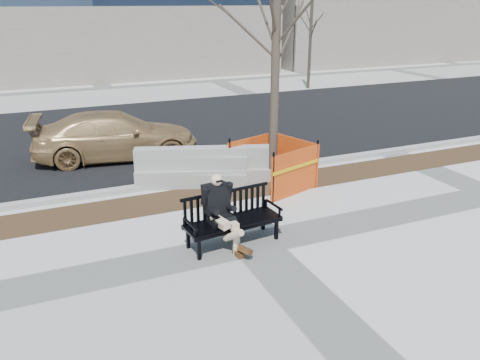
{
  "coord_description": "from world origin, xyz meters",
  "views": [
    {
      "loc": [
        -3.43,
        -7.34,
        4.3
      ],
      "look_at": [
        0.04,
        0.75,
        1.01
      ],
      "focal_mm": 36.06,
      "sensor_mm": 36.0,
      "label": 1
    }
  ],
  "objects_px": {
    "jersey_barrier_right": "(206,184)",
    "jersey_barrier_left": "(192,185)",
    "sedan": "(118,158)",
    "tree_fence": "(272,186)",
    "bench": "(233,243)",
    "seated_man": "(220,245)"
  },
  "relations": [
    {
      "from": "tree_fence",
      "to": "jersey_barrier_right",
      "type": "relative_size",
      "value": 1.76
    },
    {
      "from": "tree_fence",
      "to": "sedan",
      "type": "xyz_separation_m",
      "value": [
        -3.11,
        3.79,
        0.0
      ]
    },
    {
      "from": "bench",
      "to": "jersey_barrier_right",
      "type": "height_order",
      "value": "bench"
    },
    {
      "from": "sedan",
      "to": "jersey_barrier_right",
      "type": "height_order",
      "value": "sedan"
    },
    {
      "from": "tree_fence",
      "to": "jersey_barrier_left",
      "type": "height_order",
      "value": "tree_fence"
    },
    {
      "from": "tree_fence",
      "to": "jersey_barrier_right",
      "type": "distance_m",
      "value": 1.66
    },
    {
      "from": "sedan",
      "to": "jersey_barrier_right",
      "type": "bearing_deg",
      "value": -144.32
    },
    {
      "from": "tree_fence",
      "to": "sedan",
      "type": "distance_m",
      "value": 4.9
    },
    {
      "from": "seated_man",
      "to": "jersey_barrier_left",
      "type": "relative_size",
      "value": 0.51
    },
    {
      "from": "seated_man",
      "to": "bench",
      "type": "bearing_deg",
      "value": -11.48
    },
    {
      "from": "bench",
      "to": "tree_fence",
      "type": "distance_m",
      "value": 3.14
    },
    {
      "from": "seated_man",
      "to": "jersey_barrier_right",
      "type": "xyz_separation_m",
      "value": [
        0.8,
        3.11,
        0.0
      ]
    },
    {
      "from": "jersey_barrier_right",
      "to": "seated_man",
      "type": "bearing_deg",
      "value": -85.62
    },
    {
      "from": "jersey_barrier_left",
      "to": "jersey_barrier_right",
      "type": "bearing_deg",
      "value": 14.51
    },
    {
      "from": "jersey_barrier_right",
      "to": "jersey_barrier_left",
      "type": "bearing_deg",
      "value": -170.97
    },
    {
      "from": "sedan",
      "to": "jersey_barrier_left",
      "type": "height_order",
      "value": "sedan"
    },
    {
      "from": "seated_man",
      "to": "sedan",
      "type": "bearing_deg",
      "value": 91.84
    },
    {
      "from": "sedan",
      "to": "bench",
      "type": "bearing_deg",
      "value": -162.6
    },
    {
      "from": "bench",
      "to": "seated_man",
      "type": "height_order",
      "value": "seated_man"
    },
    {
      "from": "bench",
      "to": "tree_fence",
      "type": "xyz_separation_m",
      "value": [
        2.04,
        2.39,
        0.0
      ]
    },
    {
      "from": "seated_man",
      "to": "jersey_barrier_right",
      "type": "relative_size",
      "value": 0.41
    },
    {
      "from": "bench",
      "to": "jersey_barrier_right",
      "type": "distance_m",
      "value": 3.19
    }
  ]
}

